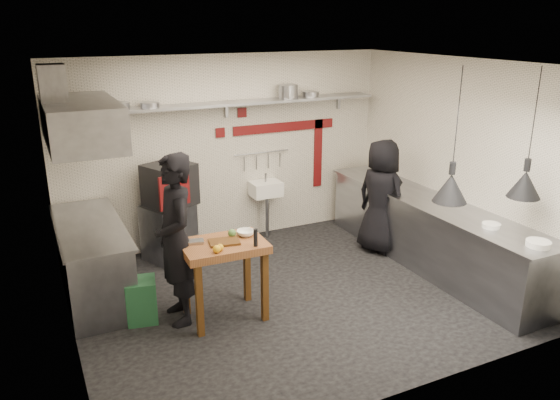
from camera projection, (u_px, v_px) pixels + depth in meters
name	position (u px, v px, depth m)	size (l,w,h in m)	color
floor	(290.00, 296.00, 6.75)	(5.00, 5.00, 0.00)	black
ceiling	(291.00, 63.00, 5.88)	(5.00, 5.00, 0.00)	silver
wall_back	(227.00, 150.00, 8.11)	(5.00, 0.04, 2.80)	silver
wall_front	(404.00, 254.00, 4.52)	(5.00, 0.04, 2.80)	silver
wall_left	(60.00, 220.00, 5.29)	(0.04, 4.20, 2.80)	silver
wall_right	(456.00, 164.00, 7.34)	(0.04, 4.20, 2.80)	silver
red_band_horiz	(285.00, 127.00, 8.40)	(1.70, 0.02, 0.14)	#5E0F10
red_band_vert	(318.00, 153.00, 8.80)	(0.14, 0.02, 1.10)	#5E0F10
red_tile_a	(242.00, 113.00, 8.02)	(0.14, 0.02, 0.14)	#5E0F10
red_tile_b	(220.00, 133.00, 7.97)	(0.14, 0.02, 0.14)	#5E0F10
back_shelf	(230.00, 103.00, 7.73)	(4.60, 0.34, 0.04)	gray
shelf_bracket_left	(89.00, 119.00, 7.11)	(0.04, 0.06, 0.24)	gray
shelf_bracket_mid	(226.00, 109.00, 7.89)	(0.04, 0.06, 0.24)	gray
shelf_bracket_right	(339.00, 101.00, 8.67)	(0.04, 0.06, 0.24)	gray
pan_far_left	(118.00, 106.00, 7.07)	(0.31, 0.31, 0.09)	gray
pan_mid_left	(150.00, 105.00, 7.25)	(0.26, 0.26, 0.07)	gray
stock_pot	(288.00, 91.00, 8.08)	(0.29, 0.29, 0.20)	gray
pan_right	(311.00, 94.00, 8.25)	(0.25, 0.25, 0.08)	gray
oven_stand	(169.00, 232.00, 7.71)	(0.61, 0.55, 0.80)	gray
combi_oven	(170.00, 185.00, 7.51)	(0.60, 0.56, 0.58)	black
oven_door	(174.00, 191.00, 7.25)	(0.50, 0.03, 0.46)	#5E0F10
oven_glass	(171.00, 190.00, 7.29)	(0.34, 0.01, 0.34)	black
hand_sink	(266.00, 189.00, 8.38)	(0.46, 0.34, 0.22)	white
sink_tap	(266.00, 177.00, 8.32)	(0.03, 0.03, 0.14)	gray
sink_drain	(267.00, 216.00, 8.48)	(0.06, 0.06, 0.66)	gray
utensil_rail	(262.00, 153.00, 8.33)	(0.02, 0.02, 0.90)	gray
counter_right	(429.00, 234.00, 7.50)	(0.70, 3.80, 0.90)	gray
counter_right_top	(432.00, 202.00, 7.35)	(0.76, 3.90, 0.03)	gray
plate_stack	(538.00, 244.00, 5.85)	(0.26, 0.26, 0.07)	white
small_bowl_right	(491.00, 225.00, 6.39)	(0.21, 0.21, 0.05)	white
counter_left	(93.00, 262.00, 6.63)	(0.70, 1.90, 0.90)	gray
counter_left_top	(89.00, 226.00, 6.48)	(0.76, 2.00, 0.03)	gray
extractor_hood	(81.00, 123.00, 6.11)	(0.78, 1.60, 0.50)	gray
hood_duct	(53.00, 88.00, 5.88)	(0.28, 0.28, 0.50)	gray
green_bin	(142.00, 300.00, 6.13)	(0.33, 0.33, 0.50)	#205734
prep_table	(225.00, 280.00, 6.14)	(0.92, 0.64, 0.92)	brown
cutting_board	(224.00, 242.00, 5.98)	(0.33, 0.23, 0.03)	#502F12
pepper_mill	(256.00, 238.00, 5.86)	(0.05, 0.05, 0.20)	black
lemon_a	(217.00, 249.00, 5.72)	(0.09, 0.09, 0.09)	gold
lemon_b	(220.00, 247.00, 5.77)	(0.07, 0.07, 0.07)	gold
veg_ball	(232.00, 233.00, 6.12)	(0.09, 0.09, 0.09)	#4C7C38
steel_tray	(195.00, 242.00, 5.98)	(0.18, 0.12, 0.03)	gray
bowl	(245.00, 233.00, 6.18)	(0.20, 0.20, 0.06)	white
heat_lamp_near	(456.00, 136.00, 5.89)	(0.38, 0.38, 1.49)	black
heat_lamp_far	(532.00, 134.00, 5.82)	(0.36, 0.36, 1.42)	black
chef_left	(176.00, 240.00, 5.94)	(0.70, 0.46, 1.93)	black
chef_right	(381.00, 197.00, 7.83)	(0.81, 0.53, 1.67)	black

